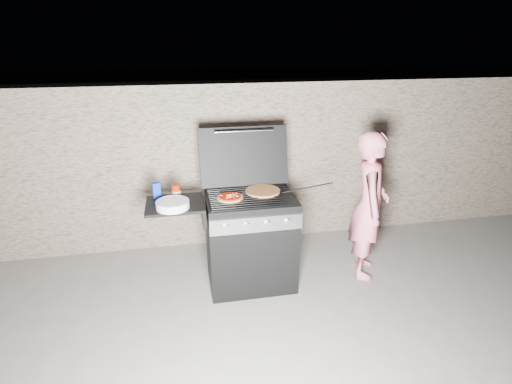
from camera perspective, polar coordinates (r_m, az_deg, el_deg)
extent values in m
plane|color=#66625D|center=(4.02, -0.72, -12.71)|extent=(50.00, 50.00, 0.00)
cube|color=gray|center=(4.57, -3.13, 4.19)|extent=(8.00, 0.35, 1.80)
cylinder|color=#D88848|center=(3.69, 0.97, 0.17)|extent=(0.42, 0.42, 0.02)
cylinder|color=maroon|center=(3.64, -11.32, 0.12)|extent=(0.10, 0.10, 0.12)
cube|color=#0926B4|center=(3.66, -14.02, 0.22)|extent=(0.07, 0.05, 0.14)
cylinder|color=white|center=(3.43, -11.82, -1.76)|extent=(0.37, 0.37, 0.06)
imported|color=pink|center=(4.00, 15.89, -1.89)|extent=(0.52, 0.62, 1.46)
cylinder|color=black|center=(3.69, 7.39, 0.65)|extent=(0.47, 0.06, 0.09)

